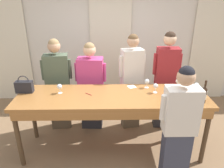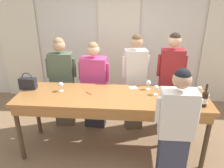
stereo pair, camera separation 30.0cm
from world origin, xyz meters
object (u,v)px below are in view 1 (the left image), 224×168
at_px(tasting_bar, 112,101).
at_px(wine_glass_front_right, 60,87).
at_px(guest_cream_sweater, 132,81).
at_px(wine_glass_center_mid, 196,85).
at_px(guest_olive_jacket, 58,84).
at_px(handbag, 24,86).
at_px(wine_glass_center_left, 205,92).
at_px(guest_striped_shirt, 166,80).
at_px(wine_glass_front_left, 178,81).
at_px(wine_glass_front_mid, 147,82).
at_px(wine_glass_center_right, 156,86).
at_px(wine_bottle, 204,94).
at_px(guest_pink_top, 91,87).
at_px(host_pouring, 179,126).

distance_m(tasting_bar, wine_glass_front_right, 0.84).
distance_m(wine_glass_front_right, guest_cream_sweater, 1.33).
relative_size(wine_glass_center_mid, guest_olive_jacket, 0.09).
relative_size(handbag, guest_cream_sweater, 0.15).
distance_m(wine_glass_center_left, guest_cream_sweater, 1.29).
distance_m(wine_glass_center_left, guest_striped_shirt, 0.91).
bearing_deg(wine_glass_front_left, wine_glass_front_mid, 179.82).
bearing_deg(guest_olive_jacket, guest_striped_shirt, -0.00).
relative_size(wine_glass_front_left, wine_glass_center_mid, 1.00).
bearing_deg(handbag, wine_glass_center_right, -1.41).
height_order(wine_bottle, guest_olive_jacket, guest_olive_jacket).
xyz_separation_m(wine_bottle, guest_olive_jacket, (-2.27, 0.93, -0.23)).
height_order(wine_glass_center_left, guest_cream_sweater, guest_cream_sweater).
xyz_separation_m(wine_glass_front_left, wine_glass_front_right, (-1.88, -0.18, 0.00)).
height_order(wine_glass_front_left, guest_pink_top, guest_pink_top).
bearing_deg(guest_striped_shirt, handbag, -166.73).
bearing_deg(wine_glass_center_left, guest_striped_shirt, 113.82).
bearing_deg(wine_glass_front_left, wine_glass_front_right, -174.54).
height_order(wine_glass_center_right, host_pouring, host_pouring).
height_order(wine_glass_center_right, guest_cream_sweater, guest_cream_sweater).
xyz_separation_m(wine_glass_front_right, guest_olive_jacket, (-0.17, 0.60, -0.22)).
bearing_deg(wine_glass_center_mid, host_pouring, -122.45).
bearing_deg(wine_glass_front_left, guest_olive_jacket, 168.44).
relative_size(wine_glass_front_mid, guest_olive_jacket, 0.09).
bearing_deg(wine_glass_front_left, tasting_bar, -164.64).
bearing_deg(wine_glass_center_right, wine_glass_center_left, -17.37).
height_order(guest_pink_top, guest_striped_shirt, guest_striped_shirt).
xyz_separation_m(tasting_bar, guest_pink_top, (-0.38, 0.72, -0.07)).
bearing_deg(wine_glass_front_mid, guest_striped_shirt, 44.82).
xyz_separation_m(wine_glass_front_mid, guest_cream_sweater, (-0.20, 0.42, -0.17)).
distance_m(tasting_bar, wine_glass_center_left, 1.37).
bearing_deg(guest_striped_shirt, guest_cream_sweater, 180.00).
bearing_deg(wine_glass_center_right, handbag, 178.59).
distance_m(wine_glass_front_mid, guest_olive_jacket, 1.62).
xyz_separation_m(guest_cream_sweater, guest_striped_shirt, (0.62, -0.00, 0.02)).
relative_size(wine_glass_front_right, wine_glass_center_left, 1.00).
bearing_deg(wine_glass_front_mid, handbag, -175.95).
bearing_deg(guest_pink_top, wine_glass_front_left, -16.12).
distance_m(wine_glass_front_mid, wine_glass_center_left, 0.88).
bearing_deg(handbag, guest_striped_shirt, 13.27).
distance_m(wine_glass_center_left, wine_glass_center_right, 0.71).
distance_m(tasting_bar, host_pouring, 1.04).
relative_size(wine_glass_center_left, wine_glass_center_right, 1.00).
bearing_deg(host_pouring, guest_olive_jacket, 144.41).
bearing_deg(wine_glass_center_left, tasting_bar, 175.70).
distance_m(wine_glass_front_left, host_pouring, 0.95).
height_order(handbag, wine_glass_center_right, handbag).
xyz_separation_m(wine_glass_front_right, guest_striped_shirt, (1.80, 0.60, -0.15)).
xyz_separation_m(handbag, guest_cream_sweater, (1.73, 0.56, -0.16)).
xyz_separation_m(handbag, wine_glass_front_right, (0.56, -0.04, 0.01)).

